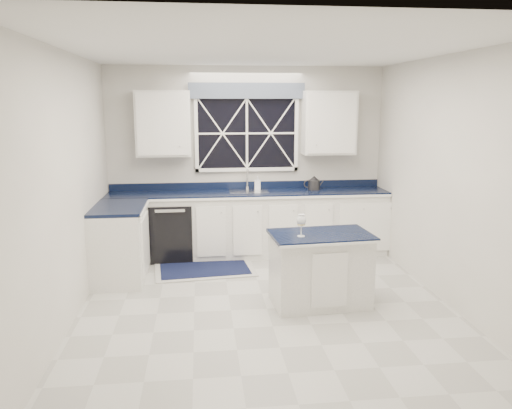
{
  "coord_description": "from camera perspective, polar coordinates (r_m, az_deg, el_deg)",
  "views": [
    {
      "loc": [
        -0.69,
        -5.01,
        2.2
      ],
      "look_at": [
        -0.07,
        0.4,
        1.07
      ],
      "focal_mm": 35.0,
      "sensor_mm": 36.0,
      "label": 1
    }
  ],
  "objects": [
    {
      "name": "ground",
      "position": [
        5.52,
        1.24,
        -11.81
      ],
      "size": [
        4.5,
        4.5,
        0.0
      ],
      "primitive_type": "plane",
      "color": "#B9B9B4",
      "rests_on": "ground"
    },
    {
      "name": "back_wall",
      "position": [
        7.34,
        -1.07,
        5.04
      ],
      "size": [
        4.0,
        0.1,
        2.7
      ],
      "primitive_type": "cube",
      "color": "silver",
      "rests_on": "ground"
    },
    {
      "name": "base_cabinets",
      "position": [
        7.03,
        -3.38,
        -2.75
      ],
      "size": [
        3.99,
        1.6,
        0.9
      ],
      "color": "white",
      "rests_on": "ground"
    },
    {
      "name": "countertop",
      "position": [
        7.11,
        -0.83,
        1.32
      ],
      "size": [
        3.98,
        0.64,
        0.04
      ],
      "primitive_type": "cube",
      "color": "black",
      "rests_on": "base_cabinets"
    },
    {
      "name": "dishwasher",
      "position": [
        7.2,
        -9.57,
        -2.87
      ],
      "size": [
        0.6,
        0.58,
        0.82
      ],
      "primitive_type": "cube",
      "color": "black",
      "rests_on": "ground"
    },
    {
      "name": "window",
      "position": [
        7.26,
        -1.05,
        8.76
      ],
      "size": [
        1.65,
        0.09,
        1.26
      ],
      "color": "black",
      "rests_on": "ground"
    },
    {
      "name": "upper_cabinets",
      "position": [
        7.13,
        -0.96,
        9.27
      ],
      "size": [
        3.1,
        0.34,
        0.9
      ],
      "color": "white",
      "rests_on": "ground"
    },
    {
      "name": "faucet",
      "position": [
        7.27,
        -0.99,
        2.97
      ],
      "size": [
        0.05,
        0.2,
        0.3
      ],
      "color": "silver",
      "rests_on": "countertop"
    },
    {
      "name": "island",
      "position": [
        5.55,
        7.35,
        -7.29
      ],
      "size": [
        1.12,
        0.73,
        0.8
      ],
      "rotation": [
        0.0,
        0.0,
        0.08
      ],
      "color": "white",
      "rests_on": "ground"
    },
    {
      "name": "rug",
      "position": [
        6.72,
        -5.88,
        -7.39
      ],
      "size": [
        1.37,
        0.91,
        0.02
      ],
      "rotation": [
        0.0,
        0.0,
        0.1
      ],
      "color": "#ADACA8",
      "rests_on": "ground"
    },
    {
      "name": "kettle",
      "position": [
        7.31,
        6.62,
        2.42
      ],
      "size": [
        0.28,
        0.2,
        0.2
      ],
      "rotation": [
        0.0,
        0.0,
        -0.22
      ],
      "color": "#2B2B2E",
      "rests_on": "countertop"
    },
    {
      "name": "wine_glass",
      "position": [
        5.25,
        5.2,
        -1.91
      ],
      "size": [
        0.1,
        0.1,
        0.24
      ],
      "color": "white",
      "rests_on": "island"
    },
    {
      "name": "soap_bottle",
      "position": [
        7.31,
        0.18,
        2.52
      ],
      "size": [
        0.1,
        0.1,
        0.19
      ],
      "primitive_type": "imported",
      "rotation": [
        0.0,
        0.0,
        -0.11
      ],
      "color": "silver",
      "rests_on": "countertop"
    }
  ]
}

